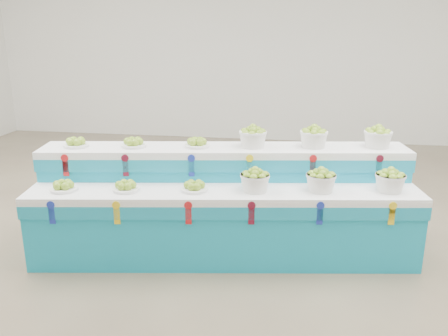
% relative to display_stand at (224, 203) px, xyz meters
% --- Properties ---
extents(ground, '(10.00, 10.00, 0.00)m').
position_rel_display_stand_xyz_m(ground, '(-0.42, -0.01, -0.51)').
color(ground, brown).
rests_on(ground, ground).
extents(back_wall, '(10.00, 0.00, 10.00)m').
position_rel_display_stand_xyz_m(back_wall, '(-0.42, 4.99, 1.49)').
color(back_wall, silver).
rests_on(back_wall, ground).
extents(display_stand, '(3.74, 1.48, 1.02)m').
position_rel_display_stand_xyz_m(display_stand, '(0.00, 0.00, 0.00)').
color(display_stand, '#159BC0').
rests_on(display_stand, ground).
extents(plate_lower_left, '(0.28, 0.28, 0.10)m').
position_rel_display_stand_xyz_m(plate_lower_left, '(-1.42, -0.45, 0.26)').
color(plate_lower_left, white).
rests_on(plate_lower_left, display_stand).
extents(plate_lower_mid, '(0.28, 0.28, 0.10)m').
position_rel_display_stand_xyz_m(plate_lower_mid, '(-0.85, -0.36, 0.26)').
color(plate_lower_mid, white).
rests_on(plate_lower_mid, display_stand).
extents(plate_lower_right, '(0.28, 0.28, 0.10)m').
position_rel_display_stand_xyz_m(plate_lower_right, '(-0.23, -0.26, 0.26)').
color(plate_lower_right, white).
rests_on(plate_lower_right, display_stand).
extents(basket_lower_left, '(0.31, 0.31, 0.21)m').
position_rel_display_stand_xyz_m(basket_lower_left, '(0.31, -0.18, 0.31)').
color(basket_lower_left, silver).
rests_on(basket_lower_left, display_stand).
extents(basket_lower_mid, '(0.31, 0.31, 0.21)m').
position_rel_display_stand_xyz_m(basket_lower_mid, '(0.91, -0.09, 0.31)').
color(basket_lower_mid, silver).
rests_on(basket_lower_mid, display_stand).
extents(basket_lower_right, '(0.31, 0.31, 0.21)m').
position_rel_display_stand_xyz_m(basket_lower_right, '(1.53, 0.01, 0.31)').
color(basket_lower_right, silver).
rests_on(basket_lower_right, display_stand).
extents(plate_upper_left, '(0.28, 0.28, 0.10)m').
position_rel_display_stand_xyz_m(plate_upper_left, '(-1.49, -0.00, 0.56)').
color(plate_upper_left, white).
rests_on(plate_upper_left, display_stand).
extents(plate_upper_mid, '(0.28, 0.28, 0.10)m').
position_rel_display_stand_xyz_m(plate_upper_mid, '(-0.92, 0.09, 0.56)').
color(plate_upper_mid, white).
rests_on(plate_upper_mid, display_stand).
extents(plate_upper_right, '(0.28, 0.28, 0.10)m').
position_rel_display_stand_xyz_m(plate_upper_right, '(-0.30, 0.18, 0.56)').
color(plate_upper_right, white).
rests_on(plate_upper_right, display_stand).
extents(basket_upper_left, '(0.31, 0.31, 0.21)m').
position_rel_display_stand_xyz_m(basket_upper_left, '(0.25, 0.27, 0.61)').
color(basket_upper_left, silver).
rests_on(basket_upper_left, display_stand).
extents(basket_upper_mid, '(0.31, 0.31, 0.21)m').
position_rel_display_stand_xyz_m(basket_upper_mid, '(0.84, 0.36, 0.61)').
color(basket_upper_mid, silver).
rests_on(basket_upper_mid, display_stand).
extents(basket_upper_right, '(0.31, 0.31, 0.21)m').
position_rel_display_stand_xyz_m(basket_upper_right, '(1.46, 0.45, 0.61)').
color(basket_upper_right, silver).
rests_on(basket_upper_right, display_stand).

